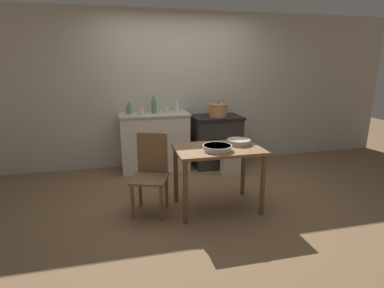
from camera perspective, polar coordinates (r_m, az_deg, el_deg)
ground_plane at (r=3.98m, az=1.75°, el=-10.40°), size 14.00×14.00×0.00m
wall_back at (r=5.16m, az=-2.80°, el=10.21°), size 8.00×0.07×2.55m
counter_cabinet at (r=4.95m, az=-7.08°, el=0.44°), size 1.11×0.53×0.94m
stove at (r=5.13m, az=4.61°, el=0.62°), size 0.81×0.62×0.86m
work_table at (r=3.54m, az=4.93°, el=-2.64°), size 1.01×0.67×0.76m
chair at (r=3.55m, az=-7.84°, el=-5.22°), size 0.51×0.51×0.93m
flour_sack at (r=4.76m, az=7.33°, el=-3.52°), size 0.28×0.19×0.41m
stock_pot at (r=4.95m, az=4.98°, el=6.41°), size 0.31×0.31×0.23m
mixing_bowl_large at (r=3.38m, az=4.82°, el=-0.68°), size 0.33×0.33×0.06m
mixing_bowl_small at (r=3.67m, az=8.87°, el=0.47°), size 0.28×0.28×0.06m
bottle_far_left at (r=4.85m, az=-11.92°, el=6.43°), size 0.08×0.08×0.19m
bottle_left at (r=5.00m, az=-2.83°, el=6.97°), size 0.08×0.08×0.18m
bottle_mid_left at (r=4.89m, az=-7.28°, el=7.09°), size 0.08×0.08×0.27m
cup_center_left at (r=4.78m, az=-9.59°, el=6.15°), size 0.08×0.08×0.10m
cup_center at (r=4.83m, az=-4.88°, el=6.42°), size 0.08×0.08×0.10m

